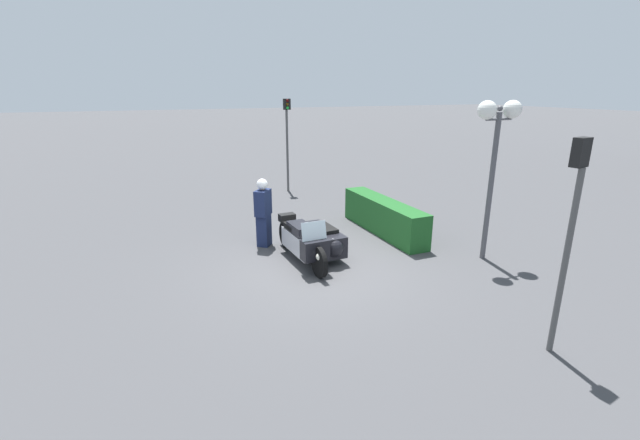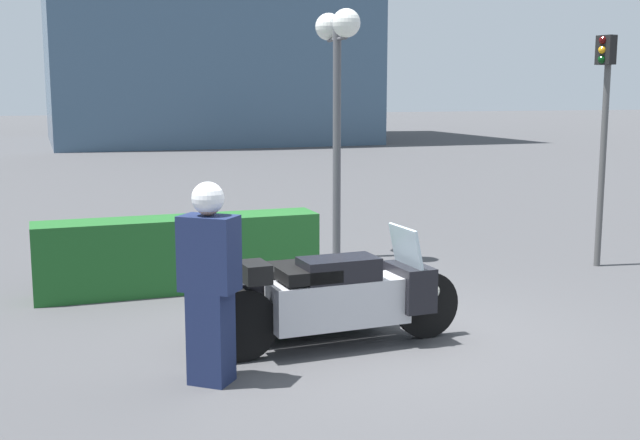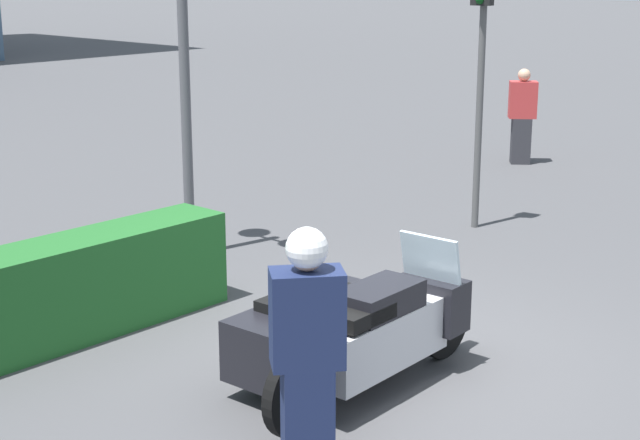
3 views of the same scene
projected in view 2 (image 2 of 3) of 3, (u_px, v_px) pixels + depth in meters
name	position (u px, v px, depth m)	size (l,w,h in m)	color
ground_plane	(383.00, 336.00, 8.25)	(160.00, 160.00, 0.00)	#424244
police_motorcycle	(329.00, 294.00, 8.07)	(2.64, 1.18, 1.17)	black
officer_rider	(210.00, 278.00, 6.80)	(0.55, 0.53, 1.75)	#192347
hedge_bush_curbside	(180.00, 254.00, 10.09)	(3.52, 0.63, 0.93)	#1E5623
twin_lamp_post	(337.00, 57.00, 11.66)	(0.40, 1.12, 3.64)	#4C4C51
traffic_light_near	(604.00, 116.00, 11.21)	(0.22, 0.28, 3.25)	#4C4C4C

